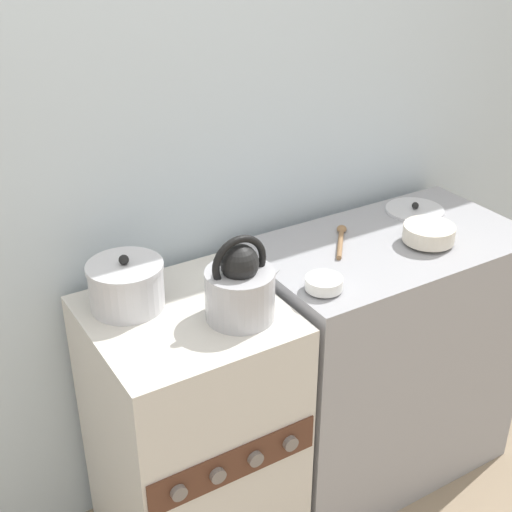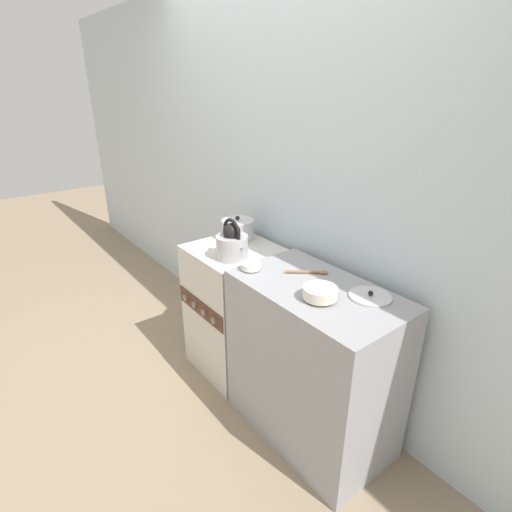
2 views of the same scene
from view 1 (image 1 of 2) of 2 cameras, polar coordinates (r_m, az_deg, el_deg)
name	(u,v)px [view 1 (image 1 of 2)]	position (r m, az deg, el deg)	size (l,w,h in m)	color
wall_back	(128,153)	(2.08, -10.23, 8.15)	(7.00, 0.06, 2.50)	silver
stove	(192,436)	(2.24, -5.11, -14.18)	(0.53, 0.54, 0.89)	beige
counter	(380,358)	(2.55, 9.87, -8.04)	(0.89, 0.51, 0.92)	#99999E
kettle	(240,287)	(1.89, -1.25, -2.48)	(0.23, 0.19, 0.25)	#B2B2B7
cooking_pot	(126,285)	(1.98, -10.33, -2.32)	(0.21, 0.21, 0.16)	silver
enamel_bowl	(429,233)	(2.30, 13.66, 1.77)	(0.16, 0.16, 0.06)	beige
small_ceramic_bowl	(324,283)	(1.99, 5.45, -2.20)	(0.11, 0.11, 0.04)	white
loose_pot_lid	(415,210)	(2.52, 12.59, 3.62)	(0.20, 0.20, 0.03)	silver
wooden_spoon	(341,239)	(2.28, 6.79, 1.37)	(0.16, 0.19, 0.02)	olive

